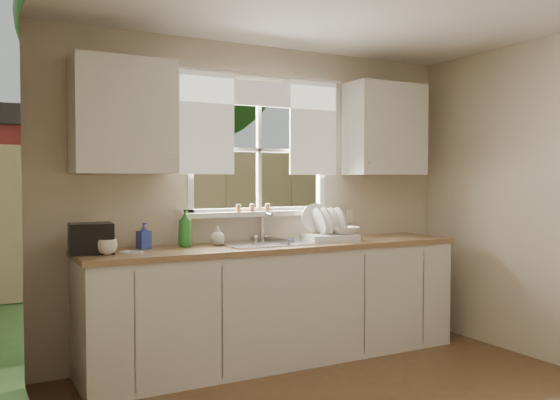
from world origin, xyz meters
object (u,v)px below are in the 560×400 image
cup (107,247)px  black_appliance (91,238)px  dish_rack (329,231)px  soap_bottle_a (185,228)px

cup → black_appliance: 0.15m
dish_rack → black_appliance: (-1.86, 0.05, 0.03)m
soap_bottle_a → cup: soap_bottle_a is taller
black_appliance → cup: bearing=-47.0°
cup → dish_rack: bearing=15.6°
soap_bottle_a → black_appliance: (-0.69, -0.09, -0.04)m
cup → black_appliance: bearing=141.3°
soap_bottle_a → cup: (-0.61, -0.20, -0.09)m
cup → black_appliance: black_appliance is taller
dish_rack → black_appliance: dish_rack is taller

